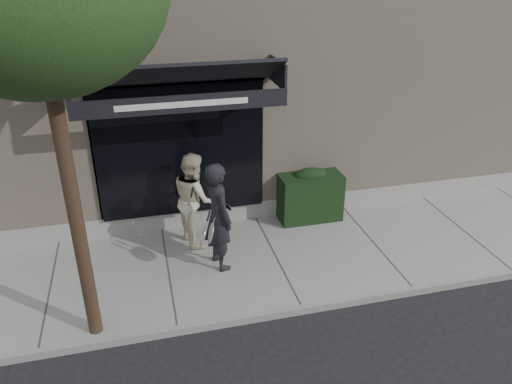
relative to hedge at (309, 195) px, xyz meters
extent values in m
plane|color=black|center=(-1.10, -1.25, -0.66)|extent=(80.00, 80.00, 0.00)
cube|color=gray|center=(-1.10, -1.25, -0.60)|extent=(20.00, 3.00, 0.12)
cube|color=gray|center=(-1.10, -2.80, -0.59)|extent=(20.00, 0.10, 0.14)
cube|color=#BEAA91|center=(-1.10, 3.75, 2.09)|extent=(14.00, 7.00, 5.50)
cube|color=gray|center=(-1.10, 0.45, -0.41)|extent=(14.02, 0.42, 0.50)
cube|color=black|center=(-2.60, 0.30, 1.14)|extent=(3.20, 0.30, 2.60)
cube|color=gray|center=(-4.20, 0.45, 1.14)|extent=(0.08, 0.40, 2.60)
cube|color=gray|center=(-1.00, 0.45, 1.14)|extent=(0.08, 0.40, 2.60)
cube|color=gray|center=(-2.60, 0.45, 2.48)|extent=(3.36, 0.40, 0.12)
cube|color=black|center=(-2.60, -0.25, 2.74)|extent=(3.60, 1.03, 0.55)
cube|color=black|center=(-2.60, -0.75, 2.35)|extent=(3.60, 0.05, 0.30)
cube|color=white|center=(-2.60, -0.78, 2.35)|extent=(2.20, 0.01, 0.10)
cube|color=black|center=(-4.38, -0.25, 2.66)|extent=(0.04, 1.00, 0.45)
cube|color=black|center=(-0.82, -0.25, 2.66)|extent=(0.04, 1.00, 0.45)
cube|color=black|center=(0.00, 0.00, -0.04)|extent=(1.30, 0.70, 1.00)
ellipsoid|color=black|center=(0.00, 0.00, 0.46)|extent=(0.71, 0.38, 0.27)
cylinder|color=black|center=(-4.30, -2.55, 1.74)|extent=(0.20, 0.20, 4.80)
imported|color=black|center=(-2.16, -1.28, 0.46)|extent=(0.65, 0.83, 2.00)
torus|color=silver|center=(-2.34, -1.56, 0.31)|extent=(0.11, 0.31, 0.30)
cylinder|color=silver|center=(-2.34, -1.56, 0.31)|extent=(0.08, 0.27, 0.26)
cylinder|color=silver|center=(-2.34, -1.56, 0.31)|extent=(0.18, 0.03, 0.06)
cylinder|color=black|center=(-2.34, -1.56, 0.31)|extent=(0.20, 0.04, 0.08)
torus|color=silver|center=(-2.48, -1.58, 0.27)|extent=(0.15, 0.32, 0.30)
cylinder|color=silver|center=(-2.48, -1.58, 0.27)|extent=(0.12, 0.28, 0.26)
cylinder|color=silver|center=(-2.48, -1.58, 0.27)|extent=(0.18, 0.05, 0.07)
cylinder|color=black|center=(-2.48, -1.58, 0.27)|extent=(0.20, 0.06, 0.08)
imported|color=beige|center=(-2.46, -0.33, 0.38)|extent=(0.83, 0.99, 1.83)
torus|color=silver|center=(-2.64, -0.69, 0.29)|extent=(0.11, 0.30, 0.30)
cylinder|color=silver|center=(-2.64, -0.69, 0.29)|extent=(0.08, 0.27, 0.26)
cylinder|color=silver|center=(-2.64, -0.69, 0.29)|extent=(0.18, 0.02, 0.07)
cylinder|color=black|center=(-2.64, -0.69, 0.29)|extent=(0.20, 0.03, 0.08)
camera|label=1|loc=(-3.38, -8.81, 4.68)|focal=35.00mm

